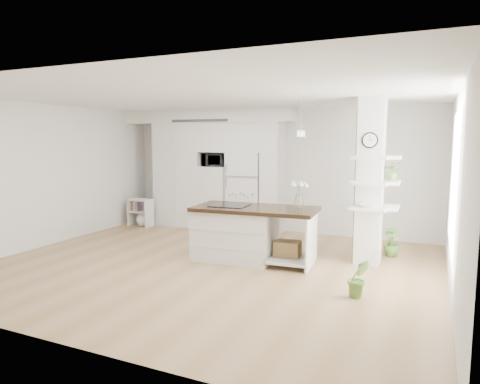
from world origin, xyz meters
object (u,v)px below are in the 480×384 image
Objects in this scene: kitchen_island at (242,232)px; bookshelf at (141,214)px; floor_plant_a at (358,278)px; refrigerator at (247,192)px.

bookshelf is (-3.30, 1.58, -0.19)m from kitchen_island.
kitchen_island reaches higher than floor_plant_a.
refrigerator is 2.36m from kitchen_island.
refrigerator is at bearing 132.95° from floor_plant_a.
kitchen_island is at bearing -24.34° from bookshelf.
floor_plant_a is at bearing -29.31° from kitchen_island.
bookshelf reaches higher than floor_plant_a.
refrigerator is 2.72× the size of bookshelf.
refrigerator reaches higher than floor_plant_a.
bookshelf is 5.97m from floor_plant_a.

